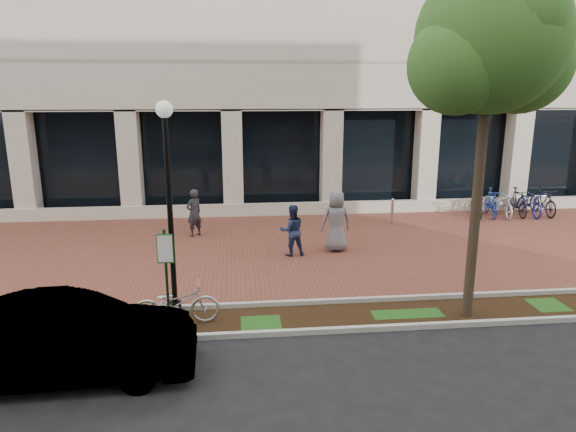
{
  "coord_description": "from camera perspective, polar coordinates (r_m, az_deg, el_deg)",
  "views": [
    {
      "loc": [
        -1.94,
        -15.7,
        4.96
      ],
      "look_at": [
        -0.37,
        -0.8,
        1.27
      ],
      "focal_mm": 32.0,
      "sensor_mm": 36.0,
      "label": 1
    }
  ],
  "objects": [
    {
      "name": "locked_bicycle",
      "position": [
        11.45,
        -12.32,
        -9.48
      ],
      "size": [
        1.9,
        0.8,
        0.98
      ],
      "primitive_type": "imported",
      "rotation": [
        0.0,
        0.0,
        1.66
      ],
      "color": "#BABABF",
      "rests_on": "ground"
    },
    {
      "name": "curb_street_side",
      "position": [
        11.04,
        4.85,
        -12.55
      ],
      "size": [
        40.0,
        0.12,
        0.12
      ],
      "primitive_type": "cube",
      "color": "#B2B3A9",
      "rests_on": "ground"
    },
    {
      "name": "pedestrian_right",
      "position": [
        16.1,
        5.37,
        -0.56
      ],
      "size": [
        1.01,
        0.72,
        1.94
      ],
      "primitive_type": "imported",
      "rotation": [
        0.0,
        0.0,
        3.25
      ],
      "color": "slate",
      "rests_on": "ground"
    },
    {
      "name": "bollard",
      "position": [
        19.68,
        11.51,
        0.52
      ],
      "size": [
        0.12,
        0.12,
        1.02
      ],
      "color": "#BABABF",
      "rests_on": "ground"
    },
    {
      "name": "bike_rack_cluster",
      "position": [
        22.48,
        23.45,
        1.34
      ],
      "size": [
        3.62,
        2.05,
        1.13
      ],
      "rotation": [
        0.0,
        0.0,
        -0.17
      ],
      "color": "black",
      "rests_on": "ground"
    },
    {
      "name": "street_tree",
      "position": [
        11.51,
        21.73,
        16.9
      ],
      "size": [
        3.61,
        3.01,
        7.47
      ],
      "color": "#403124",
      "rests_on": "ground"
    },
    {
      "name": "ground",
      "position": [
        16.58,
        0.98,
        -3.56
      ],
      "size": [
        120.0,
        120.0,
        0.0
      ],
      "primitive_type": "plane",
      "color": "black",
      "rests_on": "ground"
    },
    {
      "name": "planting_strip",
      "position": [
        11.73,
        4.15,
        -11.18
      ],
      "size": [
        40.0,
        1.5,
        0.01
      ],
      "primitive_type": "cube",
      "color": "black",
      "rests_on": "ground"
    },
    {
      "name": "brick_plaza",
      "position": [
        16.58,
        0.98,
        -3.54
      ],
      "size": [
        40.0,
        9.0,
        0.01
      ],
      "primitive_type": "cube",
      "color": "brown",
      "rests_on": "ground"
    },
    {
      "name": "parking_sign",
      "position": [
        10.86,
        -13.39,
        -5.51
      ],
      "size": [
        0.34,
        0.07,
        2.22
      ],
      "rotation": [
        0.0,
        0.0,
        -0.05
      ],
      "color": "#14391B",
      "rests_on": "ground"
    },
    {
      "name": "pedestrian_left",
      "position": [
        17.98,
        -10.4,
        0.33
      ],
      "size": [
        0.72,
        0.7,
        1.66
      ],
      "primitive_type": "imported",
      "rotation": [
        0.0,
        0.0,
        3.87
      ],
      "color": "#26262B",
      "rests_on": "ground"
    },
    {
      "name": "sedan_near_curb",
      "position": [
        9.95,
        -23.36,
        -12.55
      ],
      "size": [
        4.45,
        1.7,
        1.45
      ],
      "primitive_type": "imported",
      "rotation": [
        0.0,
        0.0,
        1.61
      ],
      "color": "#AAA9AE",
      "rests_on": "ground"
    },
    {
      "name": "curb_plaza_side",
      "position": [
        12.38,
        3.54,
        -9.49
      ],
      "size": [
        40.0,
        0.12,
        0.12
      ],
      "primitive_type": "cube",
      "color": "#B2B3A9",
      "rests_on": "ground"
    },
    {
      "name": "pedestrian_mid",
      "position": [
        15.62,
        0.45,
        -1.62
      ],
      "size": [
        0.85,
        0.7,
        1.59
      ],
      "primitive_type": "imported",
      "rotation": [
        0.0,
        0.0,
        3.28
      ],
      "color": "#1C2648",
      "rests_on": "ground"
    },
    {
      "name": "lamppost",
      "position": [
        11.31,
        -13.06,
        1.82
      ],
      "size": [
        0.36,
        0.36,
        4.75
      ],
      "color": "black",
      "rests_on": "ground"
    }
  ]
}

